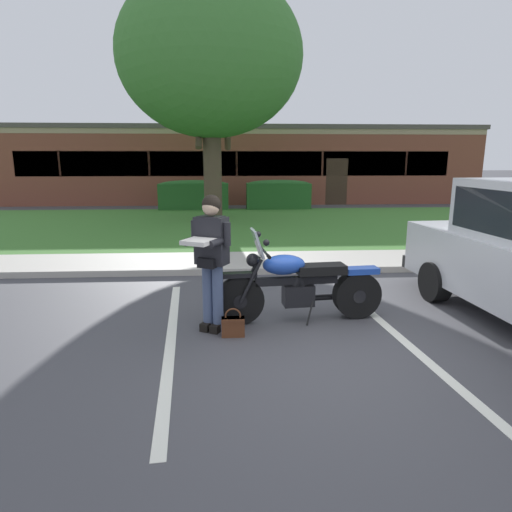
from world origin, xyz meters
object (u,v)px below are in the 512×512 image
motorcycle (306,285)px  rider_person (211,252)px  brick_building (235,164)px  shade_tree (210,58)px  handbag (233,325)px  hedge_center_left (278,194)px  hedge_left (194,194)px

motorcycle → rider_person: bearing=-167.2°
brick_building → shade_tree: bearing=-95.2°
motorcycle → rider_person: rider_person is taller
handbag → brick_building: 20.20m
motorcycle → hedge_center_left: bearing=85.4°
hedge_left → shade_tree: bearing=-73.4°
motorcycle → rider_person: 1.36m
hedge_left → handbag: bearing=-83.5°
handbag → hedge_left: hedge_left is taller
shade_tree → brick_building: size_ratio=0.34×
motorcycle → brick_building: 19.70m
rider_person → hedge_center_left: (2.25, 13.04, -0.36)m
rider_person → brick_building: (0.56, 19.92, 0.80)m
motorcycle → shade_tree: size_ratio=0.29×
rider_person → brick_building: size_ratio=0.07×
rider_person → hedge_center_left: bearing=80.2°
rider_person → hedge_left: size_ratio=0.60×
hedge_center_left → hedge_left: bearing=180.0°
hedge_left → hedge_center_left: size_ratio=1.07×
handbag → brick_building: bearing=89.1°
handbag → hedge_left: size_ratio=0.13×
rider_person → motorcycle: bearing=12.8°
brick_building → rider_person: bearing=-91.6°
shade_tree → hedge_center_left: 6.12m
handbag → hedge_left: 13.34m
hedge_left → rider_person: bearing=-84.5°
motorcycle → rider_person: (-1.22, -0.28, 0.52)m
shade_tree → rider_person: bearing=-88.0°
motorcycle → shade_tree: (-1.57, 9.73, 4.80)m
handbag → shade_tree: shade_tree is taller
shade_tree → brick_building: (0.90, 9.92, -3.48)m
motorcycle → hedge_left: motorcycle is taller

